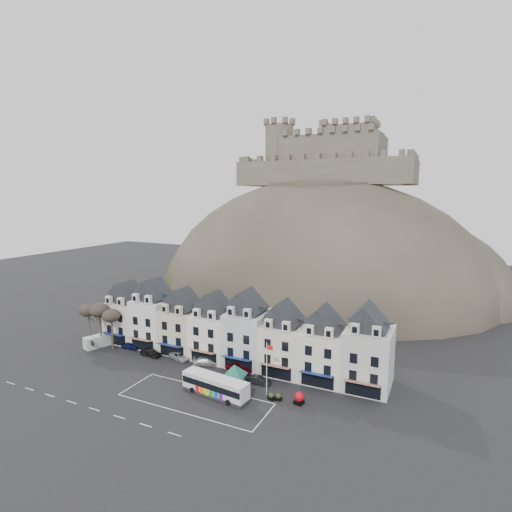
{
  "coord_description": "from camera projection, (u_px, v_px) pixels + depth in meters",
  "views": [
    {
      "loc": [
        33.03,
        -43.6,
        29.23
      ],
      "look_at": [
        0.97,
        24.0,
        17.74
      ],
      "focal_mm": 28.0,
      "sensor_mm": 36.0,
      "label": 1
    }
  ],
  "objects": [
    {
      "name": "tree_left_far",
      "position": [
        88.0,
        310.0,
        77.97
      ],
      "size": [
        3.61,
        3.61,
        8.24
      ],
      "color": "#3E3527",
      "rests_on": "ground"
    },
    {
      "name": "white_van",
      "position": [
        97.0,
        341.0,
        77.42
      ],
      "size": [
        3.55,
        5.24,
        2.2
      ],
      "rotation": [
        0.0,
        0.0,
        -0.33
      ],
      "color": "silver",
      "rests_on": "ground"
    },
    {
      "name": "castle",
      "position": [
        329.0,
        158.0,
        118.86
      ],
      "size": [
        50.2,
        22.2,
        22.0
      ],
      "color": "brown",
      "rests_on": "ground"
    },
    {
      "name": "bus",
      "position": [
        215.0,
        385.0,
        58.33
      ],
      "size": [
        10.94,
        3.85,
        3.02
      ],
      "rotation": [
        0.0,
        0.0,
        -0.13
      ],
      "color": "#262628",
      "rests_on": "ground"
    },
    {
      "name": "flagpole",
      "position": [
        267.0,
        365.0,
        58.2
      ],
      "size": [
        1.14,
        0.34,
        8.04
      ],
      "rotation": [
        0.0,
        0.0,
        -0.24
      ],
      "color": "silver",
      "rests_on": "ground"
    },
    {
      "name": "car_navy",
      "position": [
        131.0,
        346.0,
        76.42
      ],
      "size": [
        3.89,
        1.89,
        1.28
      ],
      "primitive_type": "imported",
      "rotation": [
        0.0,
        0.0,
        1.67
      ],
      "color": "#0D1442",
      "rests_on": "ground"
    },
    {
      "name": "car_silver",
      "position": [
        180.0,
        356.0,
        71.52
      ],
      "size": [
        4.77,
        3.39,
        1.22
      ],
      "primitive_type": "imported",
      "rotation": [
        0.0,
        0.0,
        1.22
      ],
      "color": "#B3B6BB",
      "rests_on": "ground"
    },
    {
      "name": "bus_shelter",
      "position": [
        234.0,
        371.0,
        59.6
      ],
      "size": [
        6.53,
        6.53,
        4.17
      ],
      "rotation": [
        0.0,
        0.0,
        0.11
      ],
      "color": "black",
      "rests_on": "ground"
    },
    {
      "name": "car_black",
      "position": [
        151.0,
        353.0,
        72.86
      ],
      "size": [
        4.03,
        1.65,
        1.3
      ],
      "primitive_type": "imported",
      "rotation": [
        0.0,
        0.0,
        1.5
      ],
      "color": "black",
      "rests_on": "ground"
    },
    {
      "name": "car_charcoal",
      "position": [
        259.0,
        380.0,
        62.24
      ],
      "size": [
        3.83,
        1.6,
        1.23
      ],
      "primitive_type": "imported",
      "rotation": [
        0.0,
        0.0,
        1.65
      ],
      "color": "black",
      "rests_on": "ground"
    },
    {
      "name": "castle_hill",
      "position": [
        322.0,
        294.0,
        118.39
      ],
      "size": [
        100.0,
        76.0,
        68.0
      ],
      "color": "#343028",
      "rests_on": "ground"
    },
    {
      "name": "townhouse_terrace",
      "position": [
        232.0,
        331.0,
        70.75
      ],
      "size": [
        54.4,
        9.35,
        11.8
      ],
      "color": "silver",
      "rests_on": "ground"
    },
    {
      "name": "planter_east",
      "position": [
        278.0,
        397.0,
        57.25
      ],
      "size": [
        1.09,
        0.72,
        1.03
      ],
      "rotation": [
        0.0,
        0.0,
        0.12
      ],
      "color": "black",
      "rests_on": "ground"
    },
    {
      "name": "tree_left_mid",
      "position": [
        99.0,
        310.0,
        76.65
      ],
      "size": [
        3.78,
        3.78,
        8.64
      ],
      "color": "#3E3527",
      "rests_on": "ground"
    },
    {
      "name": "ground",
      "position": [
        179.0,
        400.0,
        57.36
      ],
      "size": [
        300.0,
        300.0,
        0.0
      ],
      "primitive_type": "plane",
      "color": "black",
      "rests_on": "ground"
    },
    {
      "name": "planter_west",
      "position": [
        271.0,
        397.0,
        57.4
      ],
      "size": [
        1.15,
        0.86,
        1.03
      ],
      "rotation": [
        0.0,
        0.0,
        -0.38
      ],
      "color": "black",
      "rests_on": "ground"
    },
    {
      "name": "car_white",
      "position": [
        207.0,
        361.0,
        69.17
      ],
      "size": [
        4.96,
        3.64,
        1.34
      ],
      "primitive_type": "imported",
      "rotation": [
        0.0,
        0.0,
        2.01
      ],
      "color": "silver",
      "rests_on": "ground"
    },
    {
      "name": "coach_bay_markings",
      "position": [
        195.0,
        399.0,
        57.63
      ],
      "size": [
        22.0,
        7.5,
        0.01
      ],
      "primitive_type": "cube",
      "color": "silver",
      "rests_on": "ground"
    },
    {
      "name": "car_maroon",
      "position": [
        239.0,
        367.0,
        66.47
      ],
      "size": [
        4.84,
        2.45,
        1.58
      ],
      "primitive_type": "imported",
      "rotation": [
        0.0,
        0.0,
        1.44
      ],
      "color": "#55040E",
      "rests_on": "ground"
    },
    {
      "name": "tree_left_near",
      "position": [
        111.0,
        316.0,
        75.48
      ],
      "size": [
        3.43,
        3.43,
        7.84
      ],
      "color": "#3E3527",
      "rests_on": "ground"
    },
    {
      "name": "red_buoy",
      "position": [
        299.0,
        398.0,
        56.23
      ],
      "size": [
        1.43,
        1.43,
        1.77
      ],
      "rotation": [
        0.0,
        0.0,
        -0.23
      ],
      "color": "black",
      "rests_on": "ground"
    }
  ]
}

